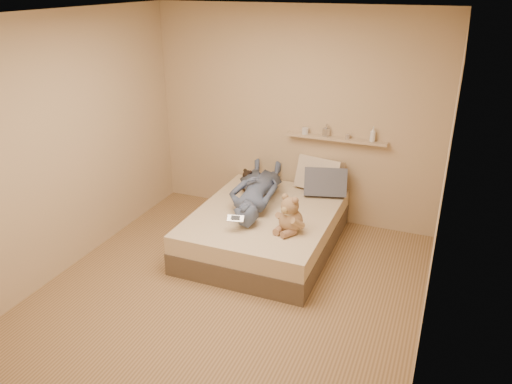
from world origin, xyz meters
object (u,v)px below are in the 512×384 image
at_px(dark_plush, 248,182).
at_px(game_console, 236,219).
at_px(person, 256,188).
at_px(wall_shelf, 336,139).
at_px(bed, 265,229).
at_px(pillow_cream, 319,174).
at_px(teddy_bear, 290,217).
at_px(pillow_grey, 325,182).

bearing_deg(dark_plush, game_console, -74.33).
relative_size(person, wall_shelf, 1.21).
bearing_deg(dark_plush, bed, -48.27).
relative_size(bed, dark_plush, 6.48).
height_order(pillow_cream, person, pillow_cream).
bearing_deg(teddy_bear, person, 137.08).
xyz_separation_m(pillow_cream, wall_shelf, (0.17, 0.08, 0.45)).
relative_size(pillow_cream, pillow_grey, 1.10).
bearing_deg(pillow_grey, game_console, -115.94).
xyz_separation_m(dark_plush, person, (0.20, -0.25, 0.05)).
bearing_deg(person, wall_shelf, -147.18).
bearing_deg(wall_shelf, teddy_bear, -96.65).
xyz_separation_m(person, wall_shelf, (0.74, 0.71, 0.48)).
bearing_deg(teddy_bear, dark_plush, 135.00).
xyz_separation_m(teddy_bear, wall_shelf, (0.15, 1.26, 0.48)).
height_order(teddy_bear, dark_plush, teddy_bear).
bearing_deg(wall_shelf, game_console, -114.11).
distance_m(pillow_cream, pillow_grey, 0.18).
distance_m(bed, dark_plush, 0.69).
height_order(game_console, person, person).
relative_size(teddy_bear, wall_shelf, 0.34).
height_order(pillow_grey, wall_shelf, wall_shelf).
bearing_deg(wall_shelf, pillow_cream, -154.43).
height_order(game_console, wall_shelf, wall_shelf).
height_order(game_console, pillow_grey, pillow_grey).
bearing_deg(teddy_bear, bed, 138.60).
bearing_deg(pillow_cream, teddy_bear, -89.15).
bearing_deg(pillow_cream, bed, -114.88).
bearing_deg(person, pillow_cream, -143.29).
bearing_deg(dark_plush, teddy_bear, -45.00).
bearing_deg(game_console, pillow_cream, 70.48).
height_order(dark_plush, pillow_grey, pillow_grey).
height_order(pillow_cream, wall_shelf, wall_shelf).
distance_m(teddy_bear, pillow_cream, 1.19).
height_order(bed, teddy_bear, teddy_bear).
height_order(pillow_grey, person, pillow_grey).
relative_size(game_console, pillow_cream, 0.33).
bearing_deg(pillow_cream, dark_plush, -153.33).
xyz_separation_m(bed, pillow_cream, (0.38, 0.83, 0.43)).
relative_size(game_console, wall_shelf, 0.15).
xyz_separation_m(bed, wall_shelf, (0.55, 0.91, 0.88)).
xyz_separation_m(pillow_cream, person, (-0.57, -0.64, -0.03)).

